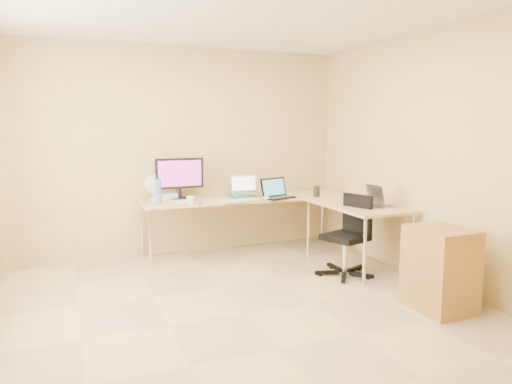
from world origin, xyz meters
name	(u,v)px	position (x,y,z in m)	size (l,w,h in m)	color
floor	(245,313)	(0.00, 0.00, 0.00)	(4.50, 4.50, 0.00)	tan
ceiling	(244,2)	(0.00, 0.00, 2.60)	(4.50, 4.50, 0.00)	white
wall_back	(182,151)	(0.00, 2.25, 1.30)	(4.50, 4.50, 0.00)	tan
wall_front	(443,207)	(0.00, -2.25, 1.30)	(4.50, 4.50, 0.00)	tan
wall_right	(441,158)	(2.10, 0.00, 1.30)	(4.50, 4.50, 0.00)	tan
desk_main	(247,225)	(0.72, 1.85, 0.36)	(2.65, 0.70, 0.73)	tan
desk_return	(356,235)	(1.70, 0.85, 0.36)	(0.70, 1.30, 0.73)	tan
monitor	(180,178)	(-0.09, 2.01, 0.98)	(0.59, 0.19, 0.51)	black
book_stack	(238,195)	(0.63, 1.88, 0.75)	(0.21, 0.28, 0.05)	#216F62
laptop_center	(245,185)	(0.71, 1.88, 0.89)	(0.33, 0.26, 0.22)	#AFAFAF
laptop_black	(279,188)	(1.06, 1.61, 0.85)	(0.39, 0.29, 0.25)	black
keyboard	(240,200)	(0.53, 1.55, 0.74)	(0.49, 0.14, 0.02)	silver
mouse	(266,198)	(0.86, 1.55, 0.75)	(0.11, 0.07, 0.04)	white
mug	(191,200)	(-0.07, 1.55, 0.78)	(0.10, 0.10, 0.10)	white
cd_stack	(199,203)	(0.02, 1.55, 0.74)	(0.10, 0.10, 0.03)	silver
water_bottle	(158,191)	(-0.40, 1.77, 0.87)	(0.08, 0.08, 0.28)	#4E7EAD
papers	(181,201)	(-0.14, 1.79, 0.73)	(0.23, 0.33, 0.01)	silver
white_box	(169,196)	(-0.22, 2.05, 0.76)	(0.19, 0.14, 0.07)	silver
desk_fan	(154,189)	(-0.40, 2.05, 0.87)	(0.22, 0.22, 0.28)	white
black_cup	(317,191)	(1.57, 1.55, 0.80)	(0.08, 0.08, 0.14)	black
laptop_return	(382,198)	(1.85, 0.59, 0.83)	(0.25, 0.31, 0.21)	#ADADAD
office_chair	(345,230)	(1.39, 0.60, 0.50)	(0.53, 0.53, 0.88)	black
cabinet	(440,270)	(1.63, -0.55, 0.36)	(0.44, 0.54, 0.75)	#AA6E42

